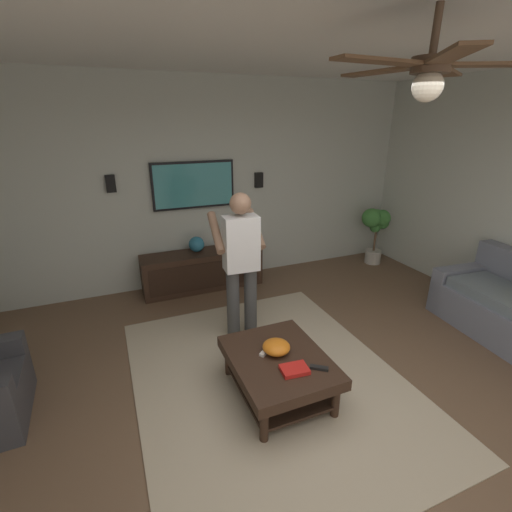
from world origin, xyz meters
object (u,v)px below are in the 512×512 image
object	(u,v)px
coffee_table	(278,366)
ceiling_fan	(430,71)
tv	(194,185)
bowl	(276,347)
wall_speaker_left	(259,180)
media_console	(203,270)
remote_white	(265,351)
person_standing	(241,259)
remote_black	(319,368)
potted_plant_tall	(376,225)
vase_round	(197,244)
book	(294,369)
wall_speaker_right	(111,184)

from	to	relation	value
coffee_table	ceiling_fan	world-z (taller)	ceiling_fan
tv	bowl	xyz separation A→B (m)	(-2.59, -0.05, -1.01)
coffee_table	ceiling_fan	xyz separation A→B (m)	(-0.74, -0.47, 2.26)
wall_speaker_left	ceiling_fan	distance (m)	3.60
coffee_table	tv	xyz separation A→B (m)	(2.65, 0.04, 1.17)
media_console	remote_white	world-z (taller)	media_console
person_standing	remote_white	xyz separation A→B (m)	(-0.93, 0.12, -0.52)
remote_white	wall_speaker_left	distance (m)	2.96
tv	remote_black	world-z (taller)	tv
potted_plant_tall	media_console	bearing A→B (deg)	87.03
bowl	remote_black	world-z (taller)	bowl
tv	potted_plant_tall	world-z (taller)	tv
media_console	tv	size ratio (longest dim) A/B	1.48
vase_round	tv	bearing A→B (deg)	-16.15
coffee_table	ceiling_fan	size ratio (longest dim) A/B	0.86
book	bowl	bearing A→B (deg)	-78.90
book	wall_speaker_right	xyz separation A→B (m)	(2.89, 1.14, 1.13)
remote_white	wall_speaker_right	xyz separation A→B (m)	(2.57, 1.03, 1.13)
coffee_table	remote_black	xyz separation A→B (m)	(-0.28, -0.23, 0.12)
vase_round	wall_speaker_right	world-z (taller)	wall_speaker_right
coffee_table	remote_black	size ratio (longest dim) A/B	6.67
tv	book	bearing A→B (deg)	1.51
tv	remote_white	distance (m)	2.76
person_standing	book	world-z (taller)	person_standing
potted_plant_tall	ceiling_fan	size ratio (longest dim) A/B	0.82
bowl	wall_speaker_left	world-z (taller)	wall_speaker_left
person_standing	remote_black	world-z (taller)	person_standing
bowl	coffee_table	bearing A→B (deg)	173.52
vase_round	wall_speaker_right	xyz separation A→B (m)	(0.20, 1.01, 0.89)
remote_white	vase_round	size ratio (longest dim) A/B	0.68
media_console	vase_round	world-z (taller)	vase_round
tv	bowl	bearing A→B (deg)	1.11
remote_black	wall_speaker_left	size ratio (longest dim) A/B	0.68
potted_plant_tall	wall_speaker_left	world-z (taller)	wall_speaker_left
bowl	wall_speaker_right	world-z (taller)	wall_speaker_right
vase_round	remote_white	bearing A→B (deg)	-179.59
potted_plant_tall	vase_round	world-z (taller)	potted_plant_tall
potted_plant_tall	book	size ratio (longest dim) A/B	4.33
wall_speaker_left	ceiling_fan	xyz separation A→B (m)	(-3.40, 0.48, 1.09)
vase_round	wall_speaker_right	size ratio (longest dim) A/B	1.00
person_standing	book	distance (m)	1.35
book	wall_speaker_right	distance (m)	3.31
wall_speaker_left	wall_speaker_right	xyz separation A→B (m)	(0.00, 2.06, 0.08)
bowl	remote_black	xyz separation A→B (m)	(-0.34, -0.23, -0.04)
media_console	ceiling_fan	distance (m)	3.92
bowl	remote_white	xyz separation A→B (m)	(0.04, 0.09, -0.04)
remote_white	tv	bearing A→B (deg)	52.37
coffee_table	remote_white	world-z (taller)	remote_white
media_console	book	xyz separation A→B (m)	(-2.64, -0.08, 0.14)
wall_speaker_left	wall_speaker_right	distance (m)	2.06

